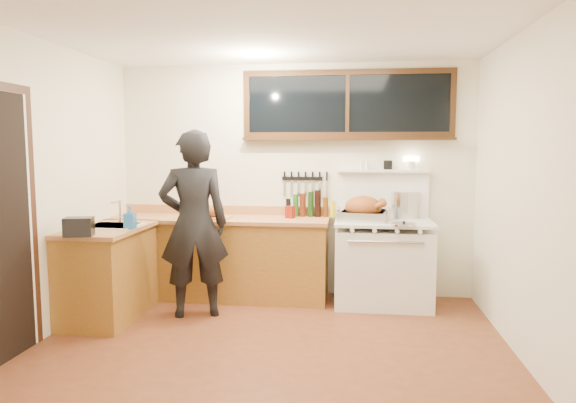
# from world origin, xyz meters

# --- Properties ---
(ground_plane) EXTENTS (4.00, 3.50, 0.02)m
(ground_plane) POSITION_xyz_m (0.00, 0.00, -0.01)
(ground_plane) COLOR #5F2D19
(room_shell) EXTENTS (4.10, 3.60, 2.65)m
(room_shell) POSITION_xyz_m (0.00, 0.00, 1.65)
(room_shell) COLOR silver
(room_shell) RESTS_ON ground
(counter_back) EXTENTS (2.44, 0.64, 1.00)m
(counter_back) POSITION_xyz_m (-0.80, 1.45, 0.45)
(counter_back) COLOR brown
(counter_back) RESTS_ON ground
(counter_left) EXTENTS (0.64, 1.09, 0.90)m
(counter_left) POSITION_xyz_m (-1.70, 0.62, 0.45)
(counter_left) COLOR brown
(counter_left) RESTS_ON ground
(sink_unit) EXTENTS (0.50, 0.45, 0.37)m
(sink_unit) POSITION_xyz_m (-1.68, 0.70, 0.85)
(sink_unit) COLOR white
(sink_unit) RESTS_ON counter_left
(vintage_stove) EXTENTS (1.02, 0.74, 1.58)m
(vintage_stove) POSITION_xyz_m (1.00, 1.41, 0.47)
(vintage_stove) COLOR white
(vintage_stove) RESTS_ON ground
(back_window) EXTENTS (2.32, 0.13, 0.77)m
(back_window) POSITION_xyz_m (0.60, 1.72, 2.06)
(back_window) COLOR black
(back_window) RESTS_ON room_shell
(knife_strip) EXTENTS (0.52, 0.03, 0.28)m
(knife_strip) POSITION_xyz_m (0.12, 1.73, 1.31)
(knife_strip) COLOR black
(knife_strip) RESTS_ON room_shell
(man) EXTENTS (0.78, 0.64, 1.84)m
(man) POSITION_xyz_m (-0.88, 0.79, 0.92)
(man) COLOR black
(man) RESTS_ON ground
(soap_bottle) EXTENTS (0.10, 0.10, 0.22)m
(soap_bottle) POSITION_xyz_m (-1.43, 0.56, 1.01)
(soap_bottle) COLOR blue
(soap_bottle) RESTS_ON counter_left
(toaster) EXTENTS (0.27, 0.22, 0.16)m
(toaster) POSITION_xyz_m (-1.70, 0.12, 0.98)
(toaster) COLOR black
(toaster) RESTS_ON counter_left
(cutting_board) EXTENTS (0.39, 0.31, 0.14)m
(cutting_board) POSITION_xyz_m (-0.84, 1.34, 0.95)
(cutting_board) COLOR #BD7C4B
(cutting_board) RESTS_ON counter_back
(roast_turkey) EXTENTS (0.55, 0.45, 0.26)m
(roast_turkey) POSITION_xyz_m (0.79, 1.39, 1.00)
(roast_turkey) COLOR silver
(roast_turkey) RESTS_ON vintage_stove
(stockpot) EXTENTS (0.36, 0.36, 0.29)m
(stockpot) POSITION_xyz_m (1.25, 1.68, 1.05)
(stockpot) COLOR silver
(stockpot) RESTS_ON vintage_stove
(saucepan) EXTENTS (0.21, 0.30, 0.12)m
(saucepan) POSITION_xyz_m (1.04, 1.52, 0.96)
(saucepan) COLOR silver
(saucepan) RESTS_ON vintage_stove
(pot_lid) EXTENTS (0.26, 0.26, 0.04)m
(pot_lid) POSITION_xyz_m (1.18, 1.10, 0.91)
(pot_lid) COLOR silver
(pot_lid) RESTS_ON vintage_stove
(coffee_tin) EXTENTS (0.11, 0.10, 0.13)m
(coffee_tin) POSITION_xyz_m (-0.01, 1.49, 0.97)
(coffee_tin) COLOR maroon
(coffee_tin) RESTS_ON counter_back
(pitcher) EXTENTS (0.10, 0.10, 0.17)m
(pitcher) POSITION_xyz_m (0.01, 1.67, 0.99)
(pitcher) COLOR white
(pitcher) RESTS_ON counter_back
(bottle_cluster) EXTENTS (0.55, 0.07, 0.30)m
(bottle_cluster) POSITION_xyz_m (0.21, 1.63, 1.03)
(bottle_cluster) COLOR black
(bottle_cluster) RESTS_ON counter_back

